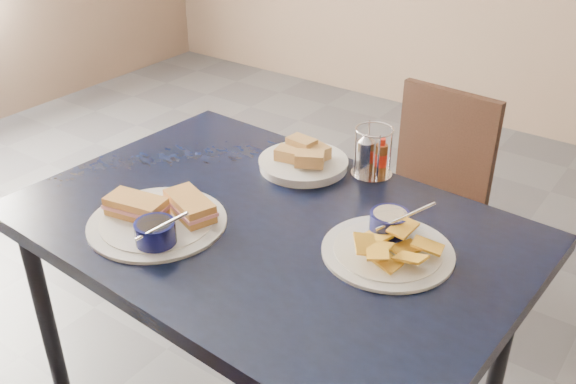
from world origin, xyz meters
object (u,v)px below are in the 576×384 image
Objects in this scene: sandwich_plate at (159,217)px; bread_basket at (304,160)px; chair_far at (429,184)px; dining_table at (268,245)px; condiment_caddy at (371,155)px; plantain_plate at (389,242)px.

bread_basket is at bearing 76.11° from sandwich_plate.
bread_basket is at bearing -99.57° from chair_far.
condiment_caddy is at bearing 77.06° from dining_table.
chair_far is at bearing 88.54° from dining_table.
bread_basket is (-0.09, 0.27, 0.09)m from dining_table.
condiment_caddy is (0.06, -0.57, 0.36)m from chair_far.
dining_table is at bearing -72.67° from bread_basket.
plantain_plate is at bearing -54.19° from condiment_caddy.
sandwich_plate is (-0.22, -1.08, 0.33)m from chair_far.
sandwich_plate is 0.58m from condiment_caddy.
dining_table is 1.58× the size of chair_far.
bread_basket is (-0.11, -0.64, 0.33)m from chair_far.
bread_basket is 0.18m from condiment_caddy.
chair_far is 2.37× the size of sandwich_plate.
dining_table is 4.24× the size of plantain_plate.
chair_far is 5.69× the size of condiment_caddy.
sandwich_plate is (-0.19, -0.16, 0.09)m from dining_table.
condiment_caddy reaches higher than chair_far.
bread_basket is (-0.37, 0.21, 0.00)m from plantain_plate.
condiment_caddy reaches higher than sandwich_plate.
plantain_plate is (0.26, -0.85, 0.32)m from chair_far.
plantain_plate is 1.21× the size of bread_basket.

